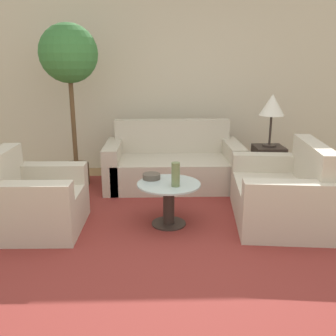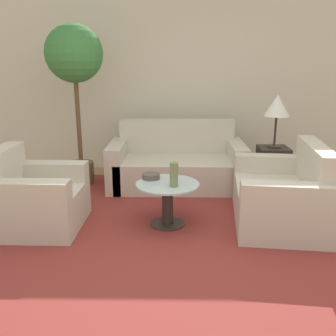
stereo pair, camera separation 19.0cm
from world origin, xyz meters
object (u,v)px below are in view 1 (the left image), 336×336
at_px(coffee_table, 169,198).
at_px(table_lamp, 272,106).
at_px(loveseat, 284,196).
at_px(potted_plant, 69,64).
at_px(vase, 176,174).
at_px(bowl, 151,176).
at_px(armchair, 33,203).
at_px(sofa_main, 173,165).

height_order(coffee_table, table_lamp, table_lamp).
bearing_deg(coffee_table, loveseat, 3.87).
xyz_separation_m(potted_plant, vase, (1.30, -1.48, -1.05)).
xyz_separation_m(vase, bowl, (-0.24, 0.25, -0.09)).
bearing_deg(bowl, armchair, -169.58).
bearing_deg(armchair, coffee_table, -86.41).
bearing_deg(coffee_table, bowl, 139.17).
height_order(sofa_main, vase, sofa_main).
relative_size(sofa_main, coffee_table, 2.78).
bearing_deg(potted_plant, loveseat, -27.67).
bearing_deg(table_lamp, coffee_table, -139.06).
bearing_deg(table_lamp, bowl, -146.19).
distance_m(coffee_table, potted_plant, 2.28).
distance_m(potted_plant, bowl, 1.98).
relative_size(armchair, bowl, 4.69).
bearing_deg(armchair, vase, -90.28).
distance_m(loveseat, vase, 1.23).
relative_size(armchair, potted_plant, 0.41).
relative_size(sofa_main, table_lamp, 2.65).
bearing_deg(coffee_table, table_lamp, 40.94).
height_order(sofa_main, coffee_table, sofa_main).
bearing_deg(bowl, sofa_main, 76.79).
xyz_separation_m(sofa_main, potted_plant, (-1.34, 0.02, 1.35)).
bearing_deg(loveseat, bowl, -86.71).
height_order(loveseat, bowl, loveseat).
bearing_deg(sofa_main, table_lamp, -6.90).
xyz_separation_m(sofa_main, vase, (-0.04, -1.45, 0.30)).
distance_m(potted_plant, vase, 2.23).
relative_size(armchair, loveseat, 0.65).
height_order(potted_plant, vase, potted_plant).
xyz_separation_m(sofa_main, coffee_table, (-0.10, -1.36, 0.02)).
bearing_deg(armchair, sofa_main, -45.29).
xyz_separation_m(table_lamp, vase, (-1.32, -1.30, -0.52)).
xyz_separation_m(armchair, table_lamp, (2.76, 1.27, 0.82)).
bearing_deg(sofa_main, potted_plant, 178.95).
relative_size(table_lamp, potted_plant, 0.32).
relative_size(table_lamp, vase, 2.81).
bearing_deg(vase, bowl, 134.34).
distance_m(sofa_main, potted_plant, 1.90).
bearing_deg(coffee_table, potted_plant, 131.75).
distance_m(sofa_main, bowl, 1.25).
distance_m(armchair, potted_plant, 1.98).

